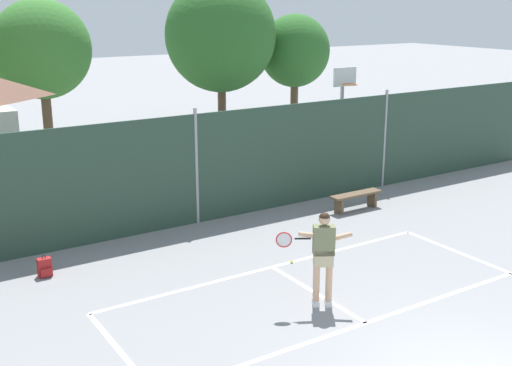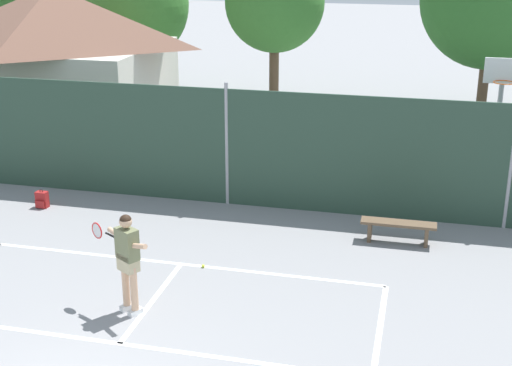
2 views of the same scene
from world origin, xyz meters
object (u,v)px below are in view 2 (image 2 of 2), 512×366
tennis_ball (203,266)px  courtside_bench (398,227)px  basketball_hoop (499,110)px  backpack_red (42,200)px  tennis_player (127,255)px

tennis_ball → courtside_bench: (3.71, 2.14, 0.33)m
basketball_hoop → backpack_red: basketball_hoop is taller
backpack_red → basketball_hoop: bearing=16.3°
tennis_player → courtside_bench: tennis_player is taller
basketball_hoop → courtside_bench: (-2.09, -3.17, -1.95)m
backpack_red → courtside_bench: size_ratio=0.29×
backpack_red → courtside_bench: 8.51m
basketball_hoop → tennis_player: (-6.52, -7.28, -1.20)m
tennis_ball → basketball_hoop: bearing=42.4°
backpack_red → tennis_ball: bearing=-24.8°
basketball_hoop → backpack_red: bearing=-163.7°
tennis_player → tennis_ball: bearing=70.2°
tennis_ball → backpack_red: bearing=155.2°
courtside_bench → tennis_player: bearing=-137.1°
tennis_ball → tennis_player: bearing=-109.8°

